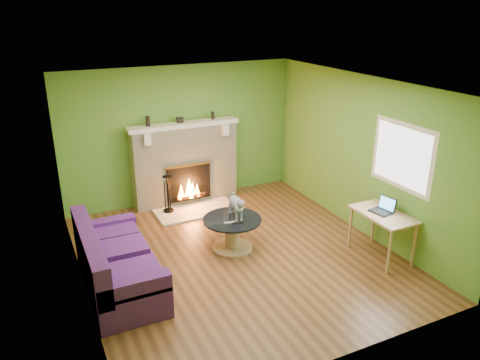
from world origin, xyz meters
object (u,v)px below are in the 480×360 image
Objects in this scene: sofa at (115,265)px; cat at (235,205)px; coffee_table at (232,231)px; desk at (383,219)px.

sofa is 2.02m from cat.
sofa reaches higher than coffee_table.
sofa is 3.92m from desk.
coffee_table is 2.29m from desk.
coffee_table is (1.88, 0.29, -0.05)m from sofa.
desk is at bearing -27.51° from cat.
sofa is at bearing -171.24° from coffee_table.
cat reaches higher than desk.
coffee_table is 1.45× the size of cat.
sofa is 2.17× the size of coffee_table.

